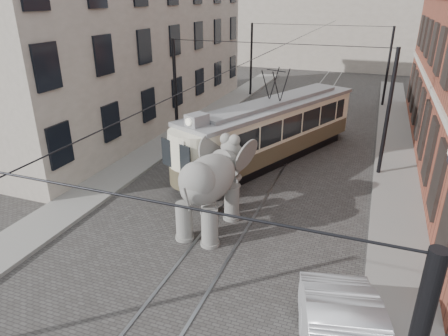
% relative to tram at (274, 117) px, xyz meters
% --- Properties ---
extents(ground, '(120.00, 120.00, 0.00)m').
position_rel_tram_xyz_m(ground, '(0.14, -6.16, -2.35)').
color(ground, '#3D3A38').
extents(tram_rails, '(1.54, 80.00, 0.02)m').
position_rel_tram_xyz_m(tram_rails, '(0.14, -6.16, -2.34)').
color(tram_rails, slate).
rests_on(tram_rails, ground).
extents(sidewalk_right, '(2.00, 60.00, 0.15)m').
position_rel_tram_xyz_m(sidewalk_right, '(6.14, -6.16, -2.28)').
color(sidewalk_right, slate).
rests_on(sidewalk_right, ground).
extents(sidewalk_left, '(2.00, 60.00, 0.15)m').
position_rel_tram_xyz_m(sidewalk_left, '(-6.36, -6.16, -2.28)').
color(sidewalk_left, slate).
rests_on(sidewalk_left, ground).
extents(stucco_building, '(7.00, 24.00, 10.00)m').
position_rel_tram_xyz_m(stucco_building, '(-10.86, 3.84, 2.65)').
color(stucco_building, gray).
rests_on(stucco_building, ground).
extents(distant_block, '(28.00, 10.00, 14.00)m').
position_rel_tram_xyz_m(distant_block, '(0.14, 33.84, 4.65)').
color(distant_block, gray).
rests_on(distant_block, ground).
extents(catenary, '(11.00, 30.20, 6.00)m').
position_rel_tram_xyz_m(catenary, '(-0.06, -1.16, 0.65)').
color(catenary, black).
rests_on(catenary, ground).
extents(tram, '(6.97, 11.86, 4.71)m').
position_rel_tram_xyz_m(tram, '(0.00, 0.00, 0.00)').
color(tram, beige).
rests_on(tram, ground).
extents(elephant, '(3.06, 5.24, 3.13)m').
position_rel_tram_xyz_m(elephant, '(-0.48, -7.53, -0.79)').
color(elephant, slate).
rests_on(elephant, ground).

